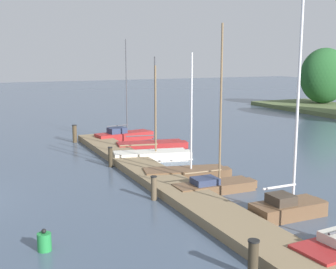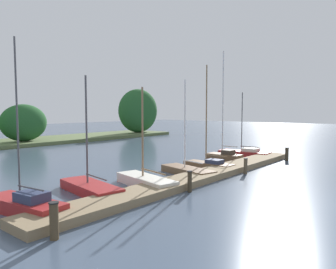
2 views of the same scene
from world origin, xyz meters
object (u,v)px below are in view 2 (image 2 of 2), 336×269
(sailboat_3, at_px, (186,170))
(mooring_piling_0, at_px, (54,221))
(sailboat_2, at_px, (144,180))
(mooring_piling_1, at_px, (190,181))
(sailboat_5, at_px, (224,155))
(sailboat_4, at_px, (208,164))
(sailboat_0, at_px, (23,204))
(mooring_piling_3, at_px, (287,154))
(mooring_piling_2, at_px, (246,166))
(sailboat_1, at_px, (89,187))
(sailboat_6, at_px, (244,153))

(sailboat_3, bearing_deg, mooring_piling_0, 118.62)
(sailboat_2, height_order, mooring_piling_1, sailboat_2)
(sailboat_2, xyz_separation_m, sailboat_5, (9.88, 0.99, 0.17))
(sailboat_4, relative_size, sailboat_5, 0.82)
(sailboat_0, bearing_deg, sailboat_5, -95.26)
(sailboat_3, xyz_separation_m, mooring_piling_3, (9.15, -2.90, 0.26))
(sailboat_3, relative_size, mooring_piling_2, 5.92)
(sailboat_1, bearing_deg, mooring_piling_0, 142.68)
(sailboat_5, xyz_separation_m, mooring_piling_3, (3.10, -3.75, 0.05))
(sailboat_2, height_order, mooring_piling_2, sailboat_2)
(sailboat_0, height_order, mooring_piling_0, sailboat_0)
(sailboat_6, bearing_deg, mooring_piling_1, 101.18)
(sailboat_4, bearing_deg, sailboat_6, -82.27)
(sailboat_1, relative_size, mooring_piling_2, 5.72)
(sailboat_4, relative_size, mooring_piling_1, 6.65)
(sailboat_0, bearing_deg, sailboat_2, -101.72)
(sailboat_0, distance_m, sailboat_4, 12.41)
(sailboat_6, distance_m, mooring_piling_0, 20.12)
(sailboat_1, bearing_deg, sailboat_2, -102.75)
(mooring_piling_2, bearing_deg, mooring_piling_0, -179.70)
(sailboat_6, bearing_deg, mooring_piling_3, 174.56)
(mooring_piling_1, bearing_deg, sailboat_5, 20.65)
(sailboat_1, distance_m, mooring_piling_2, 9.60)
(sailboat_0, bearing_deg, mooring_piling_0, 161.76)
(sailboat_1, xyz_separation_m, sailboat_5, (12.51, -0.11, 0.19))
(mooring_piling_3, bearing_deg, sailboat_3, 162.41)
(sailboat_3, height_order, mooring_piling_0, sailboat_3)
(sailboat_3, relative_size, mooring_piling_1, 5.56)
(mooring_piling_3, bearing_deg, mooring_piling_1, 179.10)
(sailboat_4, relative_size, mooring_piling_3, 6.80)
(sailboat_0, distance_m, mooring_piling_1, 7.24)
(sailboat_3, xyz_separation_m, mooring_piling_1, (-3.37, -2.70, 0.27))
(sailboat_0, bearing_deg, sailboat_1, -87.26)
(sailboat_6, distance_m, mooring_piling_2, 7.70)
(mooring_piling_1, bearing_deg, sailboat_3, 38.71)
(sailboat_4, height_order, mooring_piling_2, sailboat_4)
(sailboat_4, xyz_separation_m, sailboat_6, (6.77, 0.77, -0.04))
(mooring_piling_2, bearing_deg, mooring_piling_1, 179.38)
(sailboat_0, distance_m, sailboat_3, 9.94)
(sailboat_6, bearing_deg, mooring_piling_2, 113.05)
(mooring_piling_0, bearing_deg, sailboat_2, 21.79)
(sailboat_1, distance_m, mooring_piling_3, 16.08)
(sailboat_4, distance_m, mooring_piling_3, 7.28)
(sailboat_5, xyz_separation_m, mooring_piling_1, (-9.43, -3.55, 0.06))
(sailboat_3, xyz_separation_m, mooring_piling_0, (-10.56, -2.83, 0.33))
(sailboat_1, xyz_separation_m, mooring_piling_0, (-4.11, -3.79, 0.31))
(sailboat_2, bearing_deg, mooring_piling_3, -89.39)
(sailboat_2, distance_m, sailboat_3, 3.83)
(mooring_piling_0, distance_m, mooring_piling_1, 7.19)
(sailboat_0, height_order, mooring_piling_2, sailboat_0)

